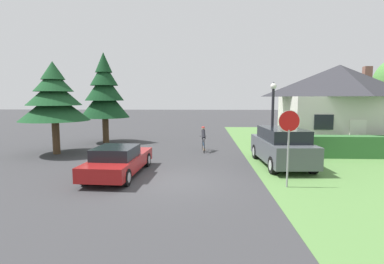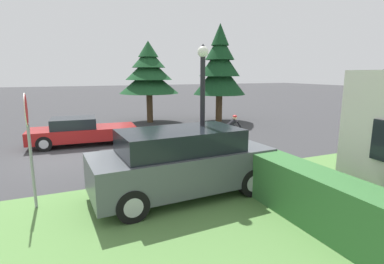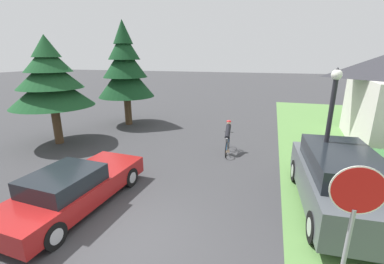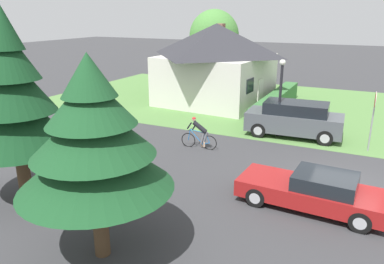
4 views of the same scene
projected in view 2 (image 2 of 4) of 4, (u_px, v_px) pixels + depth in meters
ground_plane at (63, 159)px, 11.69m from camera, size 140.00×140.00×0.00m
sedan_left_lane at (81, 131)px, 13.97m from camera, size 2.03×4.84×1.28m
cyclist at (229, 133)px, 12.97m from camera, size 0.44×1.81×1.54m
parked_suv_right at (182, 162)px, 8.07m from camera, size 2.23×4.94×1.84m
stop_sign at (28, 127)px, 7.08m from camera, size 0.79×0.07×2.85m
street_lamp at (203, 103)px, 8.34m from camera, size 0.30×0.30×4.08m
conifer_tall_near at (149, 73)px, 19.83m from camera, size 3.94×3.94×5.37m
conifer_tall_far at (220, 68)px, 20.21m from camera, size 3.53×3.53×6.53m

